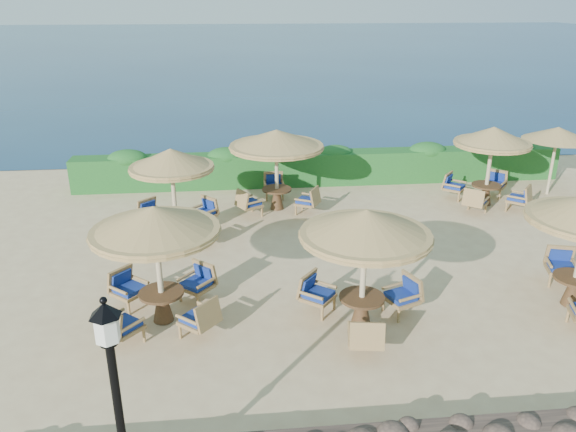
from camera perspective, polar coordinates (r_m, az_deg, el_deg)
The scene contains 10 objects.
ground at distance 14.58m, azimuth 7.81°, elevation -5.52°, with size 120.00×120.00×0.00m, color #D0B483.
sea at distance 82.92m, azimuth -3.69°, elevation 16.99°, with size 160.00×160.00×0.00m, color #0A2445.
hedge at distance 20.93m, azimuth 3.42°, elevation 4.91°, with size 18.00×0.90×1.20m, color #184C1D.
lamp_post at distance 7.83m, azimuth -16.66°, elevation -19.62°, with size 0.44×0.44×3.31m.
extra_parasol at distance 21.41m, azimuth 25.71°, elevation 7.54°, with size 2.30×2.30×2.41m.
cafe_set_0 at distance 11.86m, azimuth -13.19°, elevation -2.92°, with size 2.69×2.69×2.65m.
cafe_set_1 at distance 11.43m, azimuth 7.82°, elevation -2.94°, with size 2.79×2.79×2.65m.
cafe_set_3 at distance 16.12m, azimuth -11.62°, elevation 3.44°, with size 2.48×2.48×2.65m.
cafe_set_4 at distance 17.93m, azimuth -1.17°, elevation 6.61°, with size 3.04×3.04×2.65m.
cafe_set_5 at distance 19.55m, azimuth 19.90°, elevation 5.87°, with size 2.58×2.58×2.65m.
Camera 1 is at (-3.26, -12.59, 6.60)m, focal length 35.00 mm.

